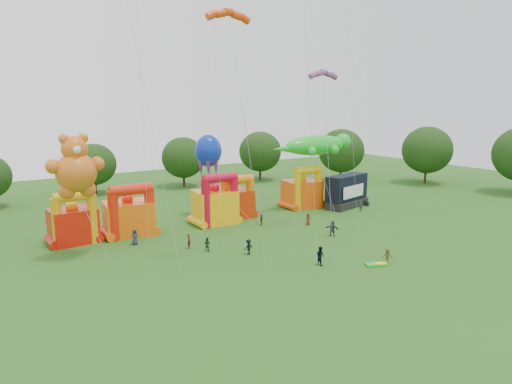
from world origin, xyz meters
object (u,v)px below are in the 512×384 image
bouncy_castle_2 (216,204)px  bouncy_castle_0 (74,223)px  gecko_kite (318,153)px  octopus_kite (223,182)px  stage_trailer (347,191)px  spectator_0 (135,237)px  teddy_bear_kite (84,194)px  spectator_4 (261,219)px

bouncy_castle_2 → bouncy_castle_0: bearing=175.9°
gecko_kite → octopus_kite: (-15.48, 1.66, -3.25)m
stage_trailer → spectator_0: (-34.22, -1.12, -1.53)m
bouncy_castle_0 → teddy_bear_kite: (-0.09, -6.95, 4.67)m
bouncy_castle_2 → teddy_bear_kite: (-18.01, -5.67, 4.40)m
stage_trailer → teddy_bear_kite: (-39.98, -3.54, 4.61)m
stage_trailer → spectator_0: size_ratio=4.51×
stage_trailer → spectator_0: bearing=-178.1°
bouncy_castle_0 → stage_trailer: bouncy_castle_0 is taller
bouncy_castle_0 → bouncy_castle_2: (17.93, -1.28, 0.26)m
bouncy_castle_0 → stage_trailer: bearing=-4.9°
teddy_bear_kite → spectator_0: 8.76m
bouncy_castle_2 → teddy_bear_kite: size_ratio=0.53×
gecko_kite → octopus_kite: octopus_kite is taller
bouncy_castle_0 → stage_trailer: 40.04m
spectator_0 → spectator_4: 17.00m
gecko_kite → spectator_4: 15.29m
spectator_0 → spectator_4: (16.99, -0.70, -0.17)m
gecko_kite → spectator_0: bearing=-174.4°
teddy_bear_kite → spectator_0: size_ratio=7.09×
bouncy_castle_2 → teddy_bear_kite: bearing=-162.5°
octopus_kite → stage_trailer: bearing=-9.7°
spectator_0 → spectator_4: spectator_0 is taller
bouncy_castle_0 → gecko_kite: (35.30, -1.63, 6.17)m
teddy_bear_kite → gecko_kite: size_ratio=0.89×
octopus_kite → spectator_4: size_ratio=7.73×
bouncy_castle_2 → gecko_kite: (17.37, -0.35, 5.91)m
bouncy_castle_0 → bouncy_castle_2: bouncy_castle_2 is taller
stage_trailer → spectator_0: stage_trailer is taller
bouncy_castle_0 → gecko_kite: 35.87m
octopus_kite → bouncy_castle_2: bearing=-145.4°
octopus_kite → spectator_0: (-14.15, -4.55, -4.40)m
spectator_0 → octopus_kite: bearing=14.0°
bouncy_castle_2 → octopus_kite: octopus_kite is taller
octopus_kite → spectator_0: size_ratio=6.34×
gecko_kite → stage_trailer: bearing=-21.1°
bouncy_castle_0 → teddy_bear_kite: size_ratio=0.48×
teddy_bear_kite → gecko_kite: teddy_bear_kite is taller
bouncy_castle_2 → stage_trailer: 22.07m
bouncy_castle_0 → spectator_0: 7.41m
stage_trailer → teddy_bear_kite: bearing=-174.9°
stage_trailer → bouncy_castle_0: bearing=175.1°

